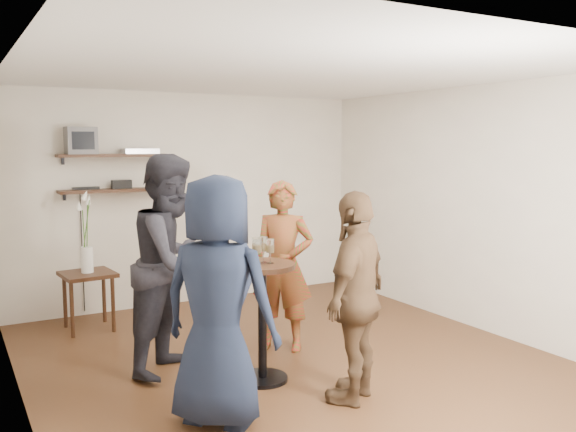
{
  "coord_description": "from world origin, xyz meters",
  "views": [
    {
      "loc": [
        -2.68,
        -4.68,
        1.98
      ],
      "look_at": [
        0.19,
        0.4,
        1.29
      ],
      "focal_mm": 38.0,
      "sensor_mm": 36.0,
      "label": 1
    }
  ],
  "objects_px": {
    "radio": "(122,184)",
    "person_plaid": "(283,266)",
    "crt_monitor": "(81,141)",
    "person_dark": "(173,264)",
    "person_navy": "(218,301)",
    "drinks_table": "(262,306)",
    "dvd_deck": "(140,151)",
    "person_brown": "(356,297)",
    "side_table": "(88,282)"
  },
  "relations": [
    {
      "from": "drinks_table",
      "to": "person_navy",
      "type": "height_order",
      "value": "person_navy"
    },
    {
      "from": "dvd_deck",
      "to": "person_brown",
      "type": "distance_m",
      "value": 3.58
    },
    {
      "from": "drinks_table",
      "to": "person_brown",
      "type": "height_order",
      "value": "person_brown"
    },
    {
      "from": "radio",
      "to": "drinks_table",
      "type": "distance_m",
      "value": 2.83
    },
    {
      "from": "dvd_deck",
      "to": "person_navy",
      "type": "xyz_separation_m",
      "value": [
        -0.39,
        -3.2,
        -1.01
      ]
    },
    {
      "from": "person_plaid",
      "to": "person_dark",
      "type": "xyz_separation_m",
      "value": [
        -1.1,
        -0.01,
        0.13
      ]
    },
    {
      "from": "drinks_table",
      "to": "person_plaid",
      "type": "xyz_separation_m",
      "value": [
        0.54,
        0.63,
        0.17
      ]
    },
    {
      "from": "side_table",
      "to": "person_navy",
      "type": "distance_m",
      "value": 2.77
    },
    {
      "from": "side_table",
      "to": "person_brown",
      "type": "xyz_separation_m",
      "value": [
        1.43,
        -2.87,
        0.3
      ]
    },
    {
      "from": "radio",
      "to": "person_plaid",
      "type": "height_order",
      "value": "person_plaid"
    },
    {
      "from": "radio",
      "to": "person_plaid",
      "type": "xyz_separation_m",
      "value": [
        1.0,
        -2.03,
        -0.7
      ]
    },
    {
      "from": "dvd_deck",
      "to": "side_table",
      "type": "bearing_deg",
      "value": -146.99
    },
    {
      "from": "dvd_deck",
      "to": "drinks_table",
      "type": "height_order",
      "value": "dvd_deck"
    },
    {
      "from": "crt_monitor",
      "to": "side_table",
      "type": "bearing_deg",
      "value": -98.7
    },
    {
      "from": "radio",
      "to": "person_brown",
      "type": "distance_m",
      "value": 3.54
    },
    {
      "from": "radio",
      "to": "person_navy",
      "type": "distance_m",
      "value": 3.26
    },
    {
      "from": "person_navy",
      "to": "person_brown",
      "type": "height_order",
      "value": "person_navy"
    },
    {
      "from": "dvd_deck",
      "to": "person_navy",
      "type": "height_order",
      "value": "dvd_deck"
    },
    {
      "from": "dvd_deck",
      "to": "drinks_table",
      "type": "relative_size",
      "value": 0.4
    },
    {
      "from": "crt_monitor",
      "to": "person_dark",
      "type": "distance_m",
      "value": 2.33
    },
    {
      "from": "person_plaid",
      "to": "person_brown",
      "type": "bearing_deg",
      "value": -52.88
    },
    {
      "from": "person_plaid",
      "to": "person_brown",
      "type": "height_order",
      "value": "person_plaid"
    },
    {
      "from": "radio",
      "to": "person_navy",
      "type": "height_order",
      "value": "person_navy"
    },
    {
      "from": "dvd_deck",
      "to": "drinks_table",
      "type": "distance_m",
      "value": 2.95
    },
    {
      "from": "person_dark",
      "to": "dvd_deck",
      "type": "bearing_deg",
      "value": 39.01
    },
    {
      "from": "person_navy",
      "to": "person_plaid",
      "type": "bearing_deg",
      "value": -85.86
    },
    {
      "from": "radio",
      "to": "side_table",
      "type": "height_order",
      "value": "radio"
    },
    {
      "from": "crt_monitor",
      "to": "radio",
      "type": "bearing_deg",
      "value": 0.0
    },
    {
      "from": "radio",
      "to": "drinks_table",
      "type": "bearing_deg",
      "value": -80.12
    },
    {
      "from": "dvd_deck",
      "to": "person_plaid",
      "type": "height_order",
      "value": "dvd_deck"
    },
    {
      "from": "drinks_table",
      "to": "person_dark",
      "type": "bearing_deg",
      "value": 132.12
    },
    {
      "from": "crt_monitor",
      "to": "person_brown",
      "type": "height_order",
      "value": "crt_monitor"
    },
    {
      "from": "person_plaid",
      "to": "person_navy",
      "type": "relative_size",
      "value": 0.92
    },
    {
      "from": "person_dark",
      "to": "person_navy",
      "type": "bearing_deg",
      "value": -135.61
    },
    {
      "from": "person_brown",
      "to": "radio",
      "type": "bearing_deg",
      "value": -108.08
    },
    {
      "from": "radio",
      "to": "person_dark",
      "type": "bearing_deg",
      "value": -92.58
    },
    {
      "from": "crt_monitor",
      "to": "person_dark",
      "type": "bearing_deg",
      "value": -80.41
    },
    {
      "from": "side_table",
      "to": "person_dark",
      "type": "distance_m",
      "value": 1.67
    },
    {
      "from": "crt_monitor",
      "to": "dvd_deck",
      "type": "height_order",
      "value": "crt_monitor"
    },
    {
      "from": "side_table",
      "to": "person_brown",
      "type": "relative_size",
      "value": 0.38
    },
    {
      "from": "person_navy",
      "to": "drinks_table",
      "type": "bearing_deg",
      "value": -90.0
    },
    {
      "from": "drinks_table",
      "to": "crt_monitor",
      "type": "bearing_deg",
      "value": 108.72
    },
    {
      "from": "dvd_deck",
      "to": "person_brown",
      "type": "height_order",
      "value": "dvd_deck"
    },
    {
      "from": "radio",
      "to": "side_table",
      "type": "xyz_separation_m",
      "value": [
        -0.51,
        -0.48,
        -1.0
      ]
    },
    {
      "from": "side_table",
      "to": "person_plaid",
      "type": "relative_size",
      "value": 0.38
    },
    {
      "from": "person_plaid",
      "to": "dvd_deck",
      "type": "bearing_deg",
      "value": 151.76
    },
    {
      "from": "radio",
      "to": "person_navy",
      "type": "relative_size",
      "value": 0.12
    },
    {
      "from": "radio",
      "to": "person_navy",
      "type": "bearing_deg",
      "value": -92.91
    },
    {
      "from": "dvd_deck",
      "to": "person_brown",
      "type": "bearing_deg",
      "value": -78.32
    },
    {
      "from": "crt_monitor",
      "to": "person_dark",
      "type": "relative_size",
      "value": 0.17
    }
  ]
}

